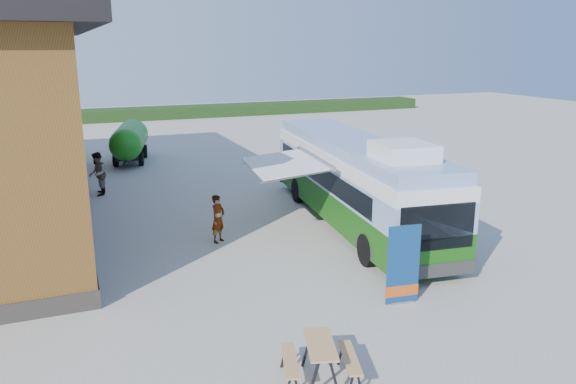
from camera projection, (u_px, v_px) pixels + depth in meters
name	position (u px, v px, depth m)	size (l,w,h in m)	color
ground	(329.00, 271.00, 16.66)	(100.00, 100.00, 0.00)	#BCB7AD
hedge	(230.00, 110.00, 53.51)	(40.00, 3.00, 1.00)	#264419
bus	(355.00, 178.00, 20.59)	(3.90, 12.22, 3.69)	#206711
awning	(289.00, 157.00, 19.63)	(2.82, 4.08, 0.50)	white
banner	(403.00, 272.00, 14.40)	(0.92, 0.25, 2.12)	navy
picnic_table	(320.00, 353.00, 11.07)	(1.79, 1.68, 0.84)	tan
person_a	(218.00, 219.00, 18.94)	(0.60, 0.39, 1.65)	#999999
person_b	(98.00, 174.00, 24.87)	(0.94, 0.73, 1.94)	#999999
slurry_tanker	(130.00, 140.00, 31.93)	(2.63, 5.83, 2.19)	#1A7E17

